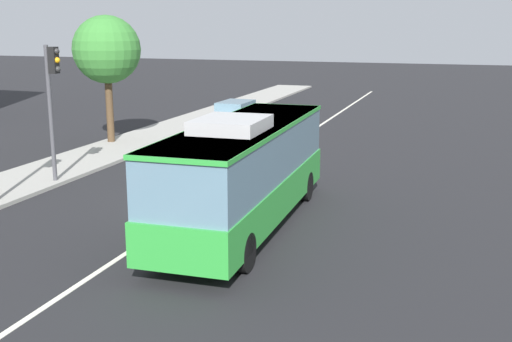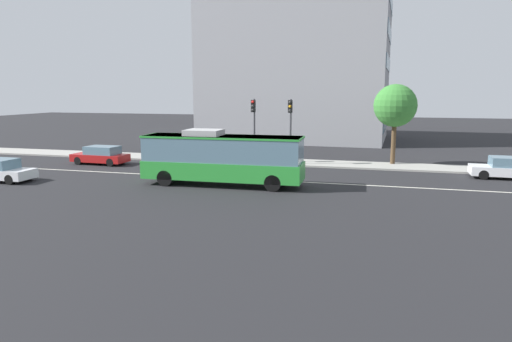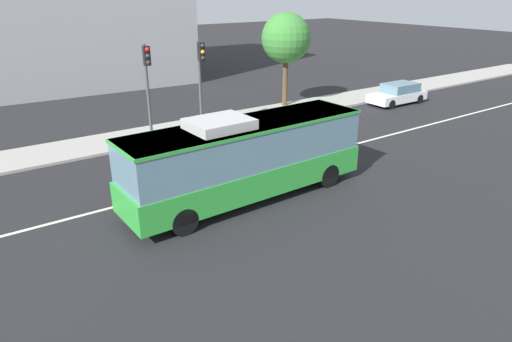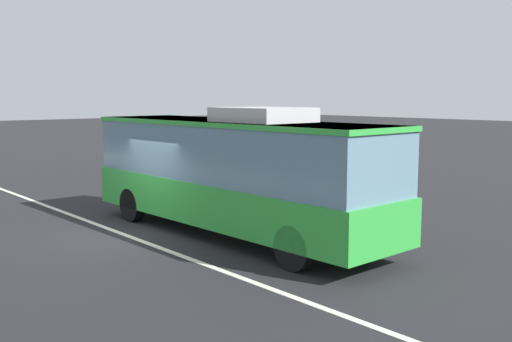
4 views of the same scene
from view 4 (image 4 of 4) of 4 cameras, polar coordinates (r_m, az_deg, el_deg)
name	(u,v)px [view 4 (image 4 of 4)]	position (r m, az deg, el deg)	size (l,w,h in m)	color
ground_plane	(124,235)	(16.48, -12.68, -6.03)	(160.00, 160.00, 0.00)	black
lane_centre_line	(124,234)	(16.48, -12.68, -6.01)	(76.00, 0.16, 0.01)	silver
transit_bus	(233,169)	(15.71, -2.23, 0.20)	(10.06, 2.75, 3.46)	green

